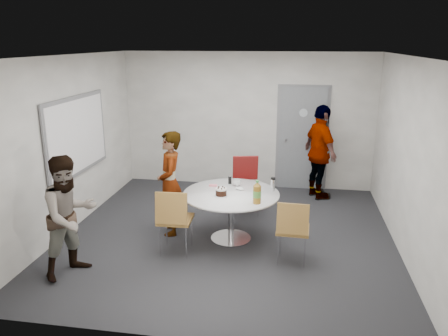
% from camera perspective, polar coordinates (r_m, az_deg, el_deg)
% --- Properties ---
extents(floor, '(5.00, 5.00, 0.00)m').
position_cam_1_polar(floor, '(6.85, 0.53, -8.75)').
color(floor, black).
rests_on(floor, ground).
extents(ceiling, '(5.00, 5.00, 0.00)m').
position_cam_1_polar(ceiling, '(6.20, 0.59, 14.44)').
color(ceiling, silver).
rests_on(ceiling, wall_back).
extents(wall_back, '(5.00, 0.00, 5.00)m').
position_cam_1_polar(wall_back, '(8.82, 3.07, 6.18)').
color(wall_back, '#B0AEA7').
rests_on(wall_back, floor).
extents(wall_left, '(0.00, 5.00, 5.00)m').
position_cam_1_polar(wall_left, '(7.20, -19.53, 2.92)').
color(wall_left, '#B0AEA7').
rests_on(wall_left, floor).
extents(wall_right, '(0.00, 5.00, 5.00)m').
position_cam_1_polar(wall_right, '(6.51, 22.86, 1.21)').
color(wall_right, '#B0AEA7').
rests_on(wall_right, floor).
extents(wall_front, '(5.00, 0.00, 5.00)m').
position_cam_1_polar(wall_front, '(4.06, -4.89, -6.29)').
color(wall_front, '#B0AEA7').
rests_on(wall_front, floor).
extents(door, '(1.02, 0.17, 2.12)m').
position_cam_1_polar(door, '(8.82, 10.16, 3.80)').
color(door, slate).
rests_on(door, wall_back).
extents(whiteboard, '(0.04, 1.90, 1.25)m').
position_cam_1_polar(whiteboard, '(7.33, -18.59, 4.04)').
color(whiteboard, slate).
rests_on(whiteboard, wall_left).
extents(table, '(1.42, 1.42, 1.07)m').
position_cam_1_polar(table, '(6.46, 1.15, -4.14)').
color(table, white).
rests_on(table, floor).
extents(chair_near_left, '(0.48, 0.51, 0.96)m').
position_cam_1_polar(chair_near_left, '(6.08, -6.60, -6.19)').
color(chair_near_left, brown).
rests_on(chair_near_left, floor).
extents(chair_near_right, '(0.45, 0.48, 0.90)m').
position_cam_1_polar(chair_near_right, '(5.88, 8.97, -7.50)').
color(chair_near_right, brown).
rests_on(chair_near_right, floor).
extents(chair_far, '(0.55, 0.59, 0.97)m').
position_cam_1_polar(chair_far, '(7.59, 2.88, -1.37)').
color(chair_far, maroon).
rests_on(chair_far, floor).
extents(person_main, '(0.54, 0.68, 1.61)m').
position_cam_1_polar(person_main, '(6.71, -7.05, -2.02)').
color(person_main, '#A5C6EA').
rests_on(person_main, floor).
extents(person_left, '(0.89, 0.96, 1.57)m').
position_cam_1_polar(person_left, '(5.84, -19.49, -5.95)').
color(person_left, white).
rests_on(person_left, floor).
extents(person_right, '(0.85, 1.13, 1.78)m').
position_cam_1_polar(person_right, '(8.34, 12.45, 2.00)').
color(person_right, black).
rests_on(person_right, floor).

